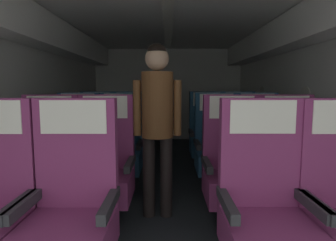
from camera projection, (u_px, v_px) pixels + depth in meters
name	position (u px, v px, depth m)	size (l,w,h in m)	color
ground	(169.00, 186.00, 3.53)	(3.52, 6.66, 0.02)	#23282D
fuselage_shell	(169.00, 62.00, 3.61)	(3.40, 6.31, 2.08)	silver
seat_a_left_aisle	(73.00, 211.00, 1.69)	(0.52, 0.50, 1.12)	#38383D
seat_a_right_window	(266.00, 210.00, 1.69)	(0.52, 0.50, 1.12)	#38383D
seat_b_left_window	(50.00, 170.00, 2.52)	(0.52, 0.50, 1.12)	#38383D
seat_b_left_aisle	(106.00, 169.00, 2.54)	(0.52, 0.50, 1.12)	#38383D
seat_b_right_aisle	(289.00, 169.00, 2.53)	(0.52, 0.50, 1.12)	#38383D
seat_b_right_window	(234.00, 170.00, 2.52)	(0.52, 0.50, 1.12)	#38383D
seat_c_left_window	(79.00, 149.00, 3.37)	(0.52, 0.50, 1.12)	#38383D
seat_c_left_aisle	(122.00, 149.00, 3.37)	(0.52, 0.50, 1.12)	#38383D
seat_c_right_aisle	(260.00, 149.00, 3.37)	(0.52, 0.50, 1.12)	#38383D
seat_c_right_window	(218.00, 149.00, 3.37)	(0.52, 0.50, 1.12)	#38383D
seat_d_left_window	(98.00, 136.00, 4.23)	(0.52, 0.50, 1.12)	#38383D
seat_d_left_aisle	(131.00, 136.00, 4.22)	(0.52, 0.50, 1.12)	#38383D
seat_d_right_aisle	(241.00, 136.00, 4.23)	(0.52, 0.50, 1.12)	#38383D
seat_d_right_window	(208.00, 137.00, 4.21)	(0.52, 0.50, 1.12)	#38383D
flight_attendant	(159.00, 113.00, 2.58)	(0.43, 0.28, 1.56)	black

